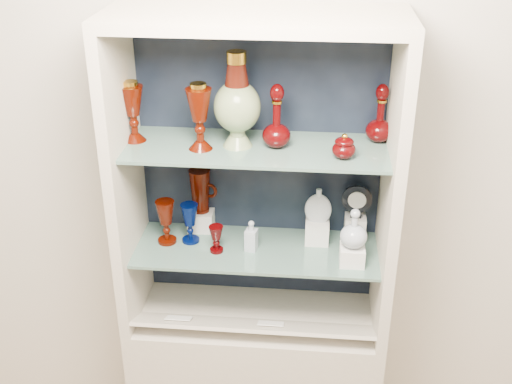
# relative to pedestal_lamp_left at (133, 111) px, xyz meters

# --- Properties ---
(wall_back) EXTENTS (3.50, 0.02, 2.80)m
(wall_back) POSITION_rel_pedestal_lamp_left_xyz_m (0.44, 0.18, -0.18)
(wall_back) COLOR beige
(wall_back) RESTS_ON ground
(cabinet_back_panel) EXTENTS (0.98, 0.02, 1.15)m
(cabinet_back_panel) POSITION_rel_pedestal_lamp_left_xyz_m (0.44, 0.15, -0.26)
(cabinet_back_panel) COLOR black
(cabinet_back_panel) RESTS_ON cabinet_base
(cabinet_side_left) EXTENTS (0.04, 0.40, 1.15)m
(cabinet_side_left) POSITION_rel_pedestal_lamp_left_xyz_m (-0.04, -0.04, -0.26)
(cabinet_side_left) COLOR beige
(cabinet_side_left) RESTS_ON cabinet_base
(cabinet_side_right) EXTENTS (0.04, 0.40, 1.15)m
(cabinet_side_right) POSITION_rel_pedestal_lamp_left_xyz_m (0.92, -0.04, -0.26)
(cabinet_side_right) COLOR beige
(cabinet_side_right) RESTS_ON cabinet_base
(cabinet_top_cap) EXTENTS (1.00, 0.40, 0.04)m
(cabinet_top_cap) POSITION_rel_pedestal_lamp_left_xyz_m (0.44, -0.04, 0.34)
(cabinet_top_cap) COLOR beige
(cabinet_top_cap) RESTS_ON cabinet_side_left
(shelf_lower) EXTENTS (0.92, 0.34, 0.01)m
(shelf_lower) POSITION_rel_pedestal_lamp_left_xyz_m (0.44, -0.02, -0.54)
(shelf_lower) COLOR slate
(shelf_lower) RESTS_ON cabinet_side_left
(shelf_upper) EXTENTS (0.92, 0.34, 0.01)m
(shelf_upper) POSITION_rel_pedestal_lamp_left_xyz_m (0.44, -0.02, -0.12)
(shelf_upper) COLOR slate
(shelf_upper) RESTS_ON cabinet_side_left
(label_ledge) EXTENTS (0.92, 0.17, 0.09)m
(label_ledge) POSITION_rel_pedestal_lamp_left_xyz_m (0.44, -0.15, -0.80)
(label_ledge) COLOR beige
(label_ledge) RESTS_ON cabinet_base
(label_card_0) EXTENTS (0.10, 0.06, 0.03)m
(label_card_0) POSITION_rel_pedestal_lamp_left_xyz_m (0.51, -0.15, -0.79)
(label_card_0) COLOR white
(label_card_0) RESTS_ON label_ledge
(label_card_1) EXTENTS (0.10, 0.06, 0.03)m
(label_card_1) POSITION_rel_pedestal_lamp_left_xyz_m (0.15, -0.15, -0.79)
(label_card_1) COLOR white
(label_card_1) RESTS_ON label_ledge
(pedestal_lamp_left) EXTENTS (0.11, 0.11, 0.22)m
(pedestal_lamp_left) POSITION_rel_pedestal_lamp_left_xyz_m (0.00, 0.00, 0.00)
(pedestal_lamp_left) COLOR #400B00
(pedestal_lamp_left) RESTS_ON shelf_upper
(pedestal_lamp_right) EXTENTS (0.11, 0.11, 0.24)m
(pedestal_lamp_right) POSITION_rel_pedestal_lamp_left_xyz_m (0.25, -0.05, 0.01)
(pedestal_lamp_right) COLOR #400B00
(pedestal_lamp_right) RESTS_ON shelf_upper
(enamel_urn) EXTENTS (0.17, 0.17, 0.34)m
(enamel_urn) POSITION_rel_pedestal_lamp_left_xyz_m (0.37, -0.01, 0.06)
(enamel_urn) COLOR #0F4222
(enamel_urn) RESTS_ON shelf_upper
(ruby_decanter_a) EXTENTS (0.13, 0.13, 0.26)m
(ruby_decanter_a) POSITION_rel_pedestal_lamp_left_xyz_m (0.51, -0.01, 0.02)
(ruby_decanter_a) COLOR #420102
(ruby_decanter_a) RESTS_ON shelf_upper
(ruby_decanter_b) EXTENTS (0.12, 0.12, 0.23)m
(ruby_decanter_b) POSITION_rel_pedestal_lamp_left_xyz_m (0.87, 0.07, 0.00)
(ruby_decanter_b) COLOR #420102
(ruby_decanter_b) RESTS_ON shelf_upper
(lidded_bowl) EXTENTS (0.09, 0.09, 0.09)m
(lidded_bowl) POSITION_rel_pedestal_lamp_left_xyz_m (0.74, -0.09, -0.06)
(lidded_bowl) COLOR #420102
(lidded_bowl) RESTS_ON shelf_upper
(cobalt_goblet) EXTENTS (0.07, 0.07, 0.16)m
(cobalt_goblet) POSITION_rel_pedestal_lamp_left_xyz_m (0.18, 0.01, -0.45)
(cobalt_goblet) COLOR #010C41
(cobalt_goblet) RESTS_ON shelf_lower
(ruby_goblet_tall) EXTENTS (0.09, 0.09, 0.18)m
(ruby_goblet_tall) POSITION_rel_pedestal_lamp_left_xyz_m (0.09, -0.00, -0.44)
(ruby_goblet_tall) COLOR #400B00
(ruby_goblet_tall) RESTS_ON shelf_lower
(ruby_goblet_small) EXTENTS (0.07, 0.07, 0.11)m
(ruby_goblet_small) POSITION_rel_pedestal_lamp_left_xyz_m (0.29, -0.05, -0.48)
(ruby_goblet_small) COLOR #420102
(ruby_goblet_small) RESTS_ON shelf_lower
(riser_ruby_pitcher) EXTENTS (0.10, 0.10, 0.08)m
(riser_ruby_pitcher) POSITION_rel_pedestal_lamp_left_xyz_m (0.21, 0.11, -0.49)
(riser_ruby_pitcher) COLOR silver
(riser_ruby_pitcher) RESTS_ON shelf_lower
(ruby_pitcher) EXTENTS (0.15, 0.12, 0.18)m
(ruby_pitcher) POSITION_rel_pedestal_lamp_left_xyz_m (0.21, 0.11, -0.36)
(ruby_pitcher) COLOR #400B00
(ruby_pitcher) RESTS_ON riser_ruby_pitcher
(clear_square_bottle) EXTENTS (0.05, 0.05, 0.13)m
(clear_square_bottle) POSITION_rel_pedestal_lamp_left_xyz_m (0.42, -0.03, -0.47)
(clear_square_bottle) COLOR #9DA9B7
(clear_square_bottle) RESTS_ON shelf_lower
(riser_flat_flask) EXTENTS (0.09, 0.09, 0.09)m
(riser_flat_flask) POSITION_rel_pedestal_lamp_left_xyz_m (0.67, 0.05, -0.49)
(riser_flat_flask) COLOR silver
(riser_flat_flask) RESTS_ON shelf_lower
(flat_flask) EXTENTS (0.10, 0.05, 0.14)m
(flat_flask) POSITION_rel_pedestal_lamp_left_xyz_m (0.67, 0.05, -0.37)
(flat_flask) COLOR #B3BEC6
(flat_flask) RESTS_ON riser_flat_flask
(riser_clear_round_decanter) EXTENTS (0.09, 0.09, 0.07)m
(riser_clear_round_decanter) POSITION_rel_pedestal_lamp_left_xyz_m (0.80, -0.09, -0.50)
(riser_clear_round_decanter) COLOR silver
(riser_clear_round_decanter) RESTS_ON shelf_lower
(clear_round_decanter) EXTENTS (0.11, 0.11, 0.15)m
(clear_round_decanter) POSITION_rel_pedestal_lamp_left_xyz_m (0.80, -0.09, -0.39)
(clear_round_decanter) COLOR #9DA9B7
(clear_round_decanter) RESTS_ON riser_clear_round_decanter
(riser_cameo_medallion) EXTENTS (0.08, 0.08, 0.10)m
(riser_cameo_medallion) POSITION_rel_pedestal_lamp_left_xyz_m (0.81, 0.09, -0.48)
(riser_cameo_medallion) COLOR silver
(riser_cameo_medallion) RESTS_ON shelf_lower
(cameo_medallion) EXTENTS (0.12, 0.05, 0.14)m
(cameo_medallion) POSITION_rel_pedestal_lamp_left_xyz_m (0.81, 0.09, -0.36)
(cameo_medallion) COLOR black
(cameo_medallion) RESTS_ON riser_cameo_medallion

